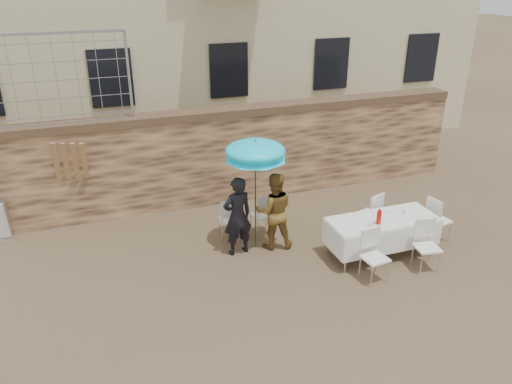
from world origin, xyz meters
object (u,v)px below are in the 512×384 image
object	(u,v)px
woman_dress	(274,211)
table_chair_front_right	(427,246)
couple_chair_right	(262,214)
man_suit	(237,216)
banquet_table	(383,221)
umbrella	(255,154)
couple_chair_left	(230,219)
table_chair_side	(439,219)
table_chair_back	(369,213)
soda_bottle	(379,217)
table_chair_front_left	(375,257)

from	to	relation	value
woman_dress	table_chair_front_right	bearing A→B (deg)	156.93
woman_dress	couple_chair_right	xyz separation A→B (m)	(-0.05, 0.55, -0.31)
man_suit	banquet_table	xyz separation A→B (m)	(2.61, -0.96, -0.07)
umbrella	couple_chair_right	size ratio (longest dim) A/B	2.18
banquet_table	table_chair_front_right	xyz separation A→B (m)	(0.50, -0.75, -0.25)
couple_chair_left	table_chair_side	world-z (taller)	same
couple_chair_right	table_chair_back	world-z (taller)	same
umbrella	table_chair_back	size ratio (longest dim) A/B	2.18
couple_chair_left	woman_dress	bearing A→B (deg)	151.23
couple_chair_right	banquet_table	bearing A→B (deg)	136.28
soda_bottle	table_chair_side	size ratio (longest dim) A/B	0.27
woman_dress	banquet_table	world-z (taller)	woman_dress
man_suit	table_chair_side	xyz separation A→B (m)	(4.01, -0.86, -0.32)
woman_dress	soda_bottle	xyz separation A→B (m)	(1.66, -1.11, 0.11)
woman_dress	couple_chair_right	bearing A→B (deg)	-72.01
banquet_table	soda_bottle	distance (m)	0.30
couple_chair_right	table_chair_front_left	distance (m)	2.61
table_chair_front_left	soda_bottle	bearing A→B (deg)	49.69
woman_dress	table_chair_side	size ratio (longest dim) A/B	1.65
woman_dress	table_chair_back	bearing A→B (deg)	-171.59
soda_bottle	table_chair_front_right	world-z (taller)	soda_bottle
couple_chair_left	table_chair_front_right	size ratio (longest dim) A/B	1.00
woman_dress	table_chair_front_right	distance (m)	2.93
couple_chair_right	table_chair_front_left	size ratio (longest dim) A/B	1.00
table_chair_front_right	table_chair_front_left	bearing A→B (deg)	-172.08
couple_chair_right	banquet_table	world-z (taller)	couple_chair_right
woman_dress	soda_bottle	bearing A→B (deg)	159.11
couple_chair_right	woman_dress	bearing A→B (deg)	89.74
man_suit	banquet_table	distance (m)	2.78
banquet_table	table_chair_front_left	bearing A→B (deg)	-128.66
soda_bottle	table_chair_front_right	xyz separation A→B (m)	(0.70, -0.60, -0.43)
table_chair_back	umbrella	bearing A→B (deg)	-24.87
table_chair_back	soda_bottle	bearing A→B (deg)	48.41
umbrella	couple_chair_right	xyz separation A→B (m)	(0.30, 0.45, -1.50)
man_suit	couple_chair_right	bearing A→B (deg)	-150.71
soda_bottle	table_chair_back	distance (m)	1.11
banquet_table	woman_dress	bearing A→B (deg)	152.77
banquet_table	table_chair_side	bearing A→B (deg)	4.09
table_chair_side	table_chair_front_left	bearing A→B (deg)	105.20
umbrella	couple_chair_right	bearing A→B (deg)	56.31
banquet_table	table_chair_front_right	bearing A→B (deg)	-56.31
table_chair_side	umbrella	bearing A→B (deg)	67.32
umbrella	banquet_table	world-z (taller)	umbrella
soda_bottle	table_chair_side	distance (m)	1.67
man_suit	woman_dress	size ratio (longest dim) A/B	1.01
couple_chair_right	umbrella	bearing A→B (deg)	50.85
umbrella	couple_chair_left	size ratio (longest dim) A/B	2.18
couple_chair_left	banquet_table	bearing A→B (deg)	157.48
banquet_table	table_chair_front_left	size ratio (longest dim) A/B	2.19
woman_dress	couple_chair_left	bearing A→B (deg)	-23.45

